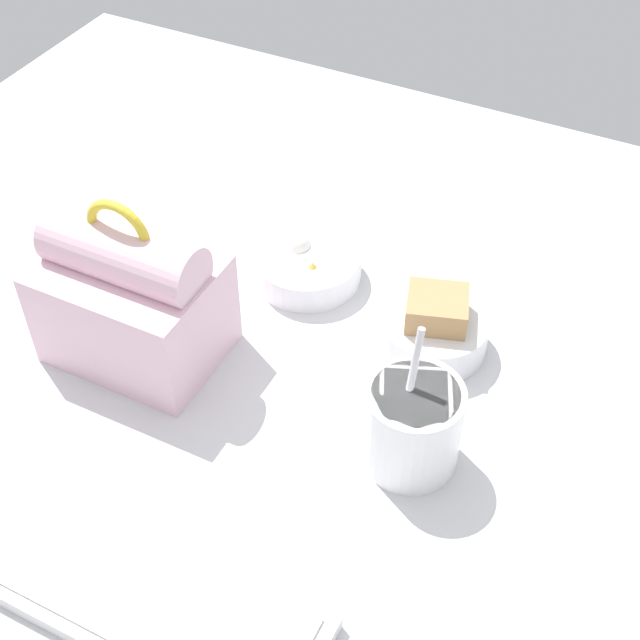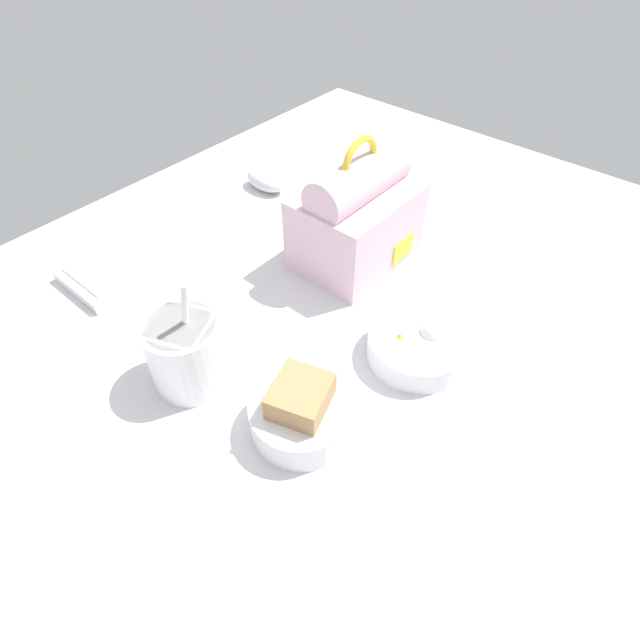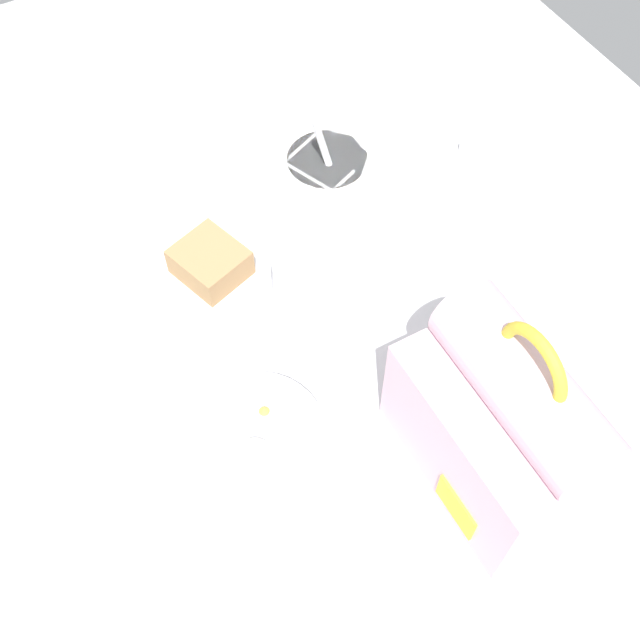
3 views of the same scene
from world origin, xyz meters
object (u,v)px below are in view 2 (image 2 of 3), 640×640
(lunch_bag, at_px, (357,217))
(soup_cup, at_px, (187,351))
(bento_bowl_snacks, at_px, (417,345))
(keyboard, at_px, (163,242))
(computer_mouse, at_px, (266,180))
(bento_bowl_sandwich, at_px, (301,412))

(lunch_bag, bearing_deg, soup_cup, 179.01)
(lunch_bag, relative_size, bento_bowl_snacks, 1.57)
(keyboard, distance_m, lunch_bag, 0.32)
(lunch_bag, bearing_deg, computer_mouse, 77.25)
(keyboard, relative_size, soup_cup, 2.03)
(soup_cup, height_order, computer_mouse, soup_cup)
(lunch_bag, height_order, bento_bowl_snacks, lunch_bag)
(keyboard, distance_m, bento_bowl_sandwich, 0.41)
(lunch_bag, relative_size, bento_bowl_sandwich, 1.72)
(bento_bowl_sandwich, bearing_deg, soup_cup, 102.83)
(bento_bowl_snacks, bearing_deg, soup_cup, 137.73)
(bento_bowl_snacks, xyz_separation_m, computer_mouse, (0.17, 0.44, -0.00))
(keyboard, bearing_deg, lunch_bag, -54.54)
(computer_mouse, bearing_deg, bento_bowl_snacks, -110.85)
(bento_bowl_sandwich, height_order, bento_bowl_snacks, bento_bowl_sandwich)
(soup_cup, height_order, bento_bowl_snacks, soup_cup)
(keyboard, bearing_deg, bento_bowl_sandwich, -104.98)
(keyboard, bearing_deg, computer_mouse, 0.26)
(keyboard, xyz_separation_m, soup_cup, (-0.14, -0.25, 0.04))
(bento_bowl_sandwich, relative_size, computer_mouse, 1.39)
(soup_cup, xyz_separation_m, bento_bowl_sandwich, (0.03, -0.15, -0.02))
(soup_cup, bearing_deg, keyboard, 60.32)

